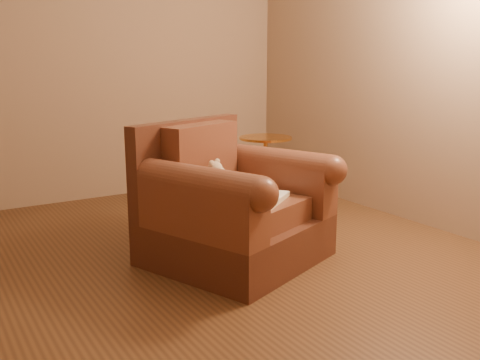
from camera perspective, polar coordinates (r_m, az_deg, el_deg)
floor at (r=3.30m, az=-6.32°, el=-9.50°), size 4.00×4.00×0.00m
armchair at (r=3.37m, az=-1.01°, el=-2.97°), size 1.22×1.20×0.87m
teddy_bear at (r=3.36m, az=-2.37°, el=-0.13°), size 0.17×0.19×0.23m
guidebook at (r=3.21m, az=2.26°, el=-2.04°), size 0.46×0.43×0.03m
side_table at (r=4.53m, az=2.70°, el=1.06°), size 0.44×0.44×0.62m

